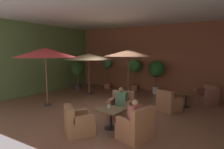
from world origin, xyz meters
name	(u,v)px	position (x,y,z in m)	size (l,w,h in m)	color
ground_plane	(107,105)	(0.00, 0.00, -0.01)	(9.46, 8.41, 0.02)	brown
wall_back_brick	(144,58)	(0.00, 4.16, 1.96)	(9.46, 0.08, 3.92)	brown
wall_left_accent	(37,59)	(-4.69, 0.00, 1.96)	(0.08, 8.41, 3.92)	#5B7A40
ceiling_slab	(107,14)	(0.00, 0.00, 3.95)	(9.46, 8.41, 0.06)	silver
cafe_table_front_left	(111,113)	(1.57, -2.16, 0.48)	(0.84, 0.84, 0.61)	black
armchair_front_left_north	(136,128)	(2.56, -2.46, 0.33)	(0.93, 0.99, 0.91)	#935D3A
armchair_front_left_east	(121,108)	(1.37, -1.14, 0.34)	(0.95, 0.93, 0.93)	#965C44
armchair_front_left_south	(78,123)	(0.98, -3.00, 0.31)	(1.06, 1.06, 0.84)	olive
cafe_table_front_right	(186,96)	(3.05, 1.56, 0.49)	(0.71, 0.71, 0.61)	black
armchair_front_right_north	(206,97)	(3.75, 2.43, 0.33)	(1.05, 1.05, 0.85)	#925949
armchair_front_right_east	(169,104)	(2.59, 0.53, 0.31)	(1.00, 0.99, 0.87)	#986743
patio_umbrella_tall_red	(128,53)	(0.30, 1.44, 2.29)	(2.39, 2.39, 2.46)	#2D2D2D
patio_umbrella_center_beige	(46,53)	(-2.18, -1.47, 2.32)	(2.66, 2.66, 2.53)	#2D2D2D
patio_umbrella_near_wall	(89,57)	(-2.03, 1.28, 2.10)	(2.69, 2.69, 2.26)	#2D2D2D
potted_tree_left_corner	(107,68)	(-2.19, 3.37, 1.35)	(0.66, 0.66, 1.97)	#AB6C45
potted_tree_mid_left	(134,69)	(-0.40, 3.65, 1.34)	(0.80, 0.80, 1.91)	#A16247
potted_tree_mid_right	(156,70)	(1.03, 3.44, 1.34)	(0.90, 0.90, 1.87)	silver
potted_tree_right_corner	(78,70)	(-3.60, 2.10, 1.22)	(0.82, 0.82, 1.73)	#3C3838
patron_blue_shirt	(121,98)	(1.38, -1.19, 0.74)	(0.42, 0.28, 0.66)	#4C7B57
patron_by_window	(135,113)	(2.52, -2.44, 0.72)	(0.31, 0.41, 0.66)	#AD5550
iced_drink_cup	(109,106)	(1.45, -2.08, 0.66)	(0.08, 0.08, 0.11)	silver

